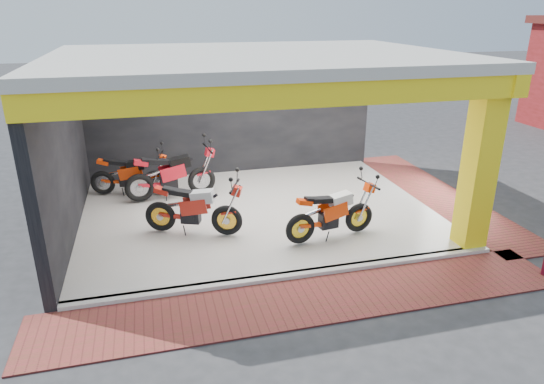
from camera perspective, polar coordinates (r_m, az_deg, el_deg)
The scene contains 15 objects.
ground at distance 9.77m, azimuth 0.97°, elevation -7.06°, with size 80.00×80.00×0.00m, color #2D2D30.
showroom_floor at distance 11.50m, azimuth -1.69°, elevation -2.32°, with size 8.00×6.00×0.10m, color white.
showroom_ceiling at distance 10.62m, azimuth -1.90°, elevation 15.58°, with size 8.40×6.40×0.20m, color beige.
back_wall at distance 13.90m, azimuth -4.67°, elevation 9.06°, with size 8.20×0.20×3.50m, color black.
left_wall at distance 10.84m, azimuth -23.48°, elevation 4.00°, with size 0.20×6.20×3.50m, color black.
corner_column at distance 10.11m, azimuth 23.24°, elevation 2.90°, with size 0.50×0.50×3.50m, color yellow.
header_beam_front at distance 7.78m, azimuth 3.13°, elevation 11.41°, with size 8.40×0.30×0.40m, color yellow.
header_beam_right at distance 12.17m, azimuth 17.40°, elevation 13.93°, with size 0.30×6.40×0.40m, color yellow.
floor_kerb at distance 8.89m, azimuth 2.75°, elevation -9.75°, with size 8.00×0.20×0.10m, color white.
paver_front at distance 8.28m, azimuth 4.38°, elevation -12.60°, with size 9.00×1.40×0.03m, color maroon.
paver_right at distance 13.34m, azimuth 18.84°, elevation -0.30°, with size 1.40×7.00×0.03m, color maroon.
moto_hero at distance 10.25m, azimuth 10.29°, elevation -1.39°, with size 2.13×0.79×1.30m, color #FF3E0A, non-canonical shape.
moto_row_a at distance 9.97m, azimuth -5.40°, elevation -1.65°, with size 2.21×0.82×1.35m, color red, non-canonical shape.
moto_row_b at distance 12.30m, azimuth -8.36°, elevation 2.88°, with size 2.37×0.88×1.45m, color red, non-canonical shape.
moto_row_d at distance 12.56m, azimuth -13.62°, elevation 2.43°, with size 2.06×0.76×1.26m, color red, non-canonical shape.
Camera 1 is at (-2.33, -8.31, 4.57)m, focal length 32.00 mm.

